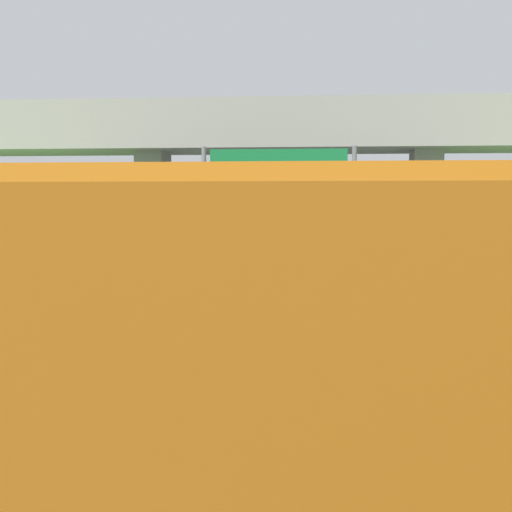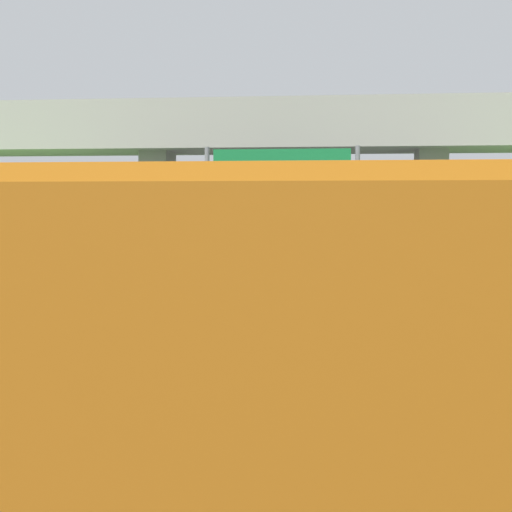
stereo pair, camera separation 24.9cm
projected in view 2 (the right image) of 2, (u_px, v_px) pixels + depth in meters
name	position (u px, v px, depth m)	size (l,w,h in m)	color
lane_centre_stripe	(281.00, 292.00, 27.72)	(0.20, 96.15, 0.01)	white
overpass_bridge	(292.00, 145.00, 34.25)	(40.00, 4.80, 8.01)	#9E998E
overhead_highway_sign	(282.00, 184.00, 27.79)	(5.88, 0.18, 5.51)	slate
truck_black	(152.00, 272.00, 15.19)	(2.44, 7.30, 3.44)	black
truck_orange	(324.00, 394.00, 5.41)	(2.44, 7.30, 3.44)	black
truck_green	(215.00, 228.00, 42.91)	(2.44, 7.30, 3.44)	black
car_silver	(432.00, 285.00, 22.52)	(1.86, 4.10, 1.72)	#B2B5B7
construction_barrel_4	(24.00, 306.00, 20.79)	(0.57, 0.57, 0.90)	orange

